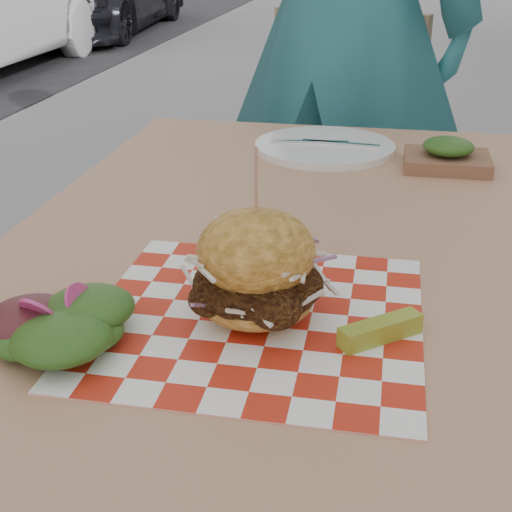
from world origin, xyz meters
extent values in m
imported|color=#2A7179|center=(-0.13, 0.79, 0.95)|extent=(0.80, 0.66, 1.90)
cube|color=tan|center=(-0.12, -0.17, 0.73)|extent=(0.80, 1.20, 0.04)
cylinder|color=#333338|center=(-0.46, 0.37, 0.35)|extent=(0.05, 0.05, 0.71)
cylinder|color=#333338|center=(0.22, 0.37, 0.35)|extent=(0.05, 0.05, 0.71)
cube|color=tan|center=(-0.12, 0.63, 0.45)|extent=(0.53, 0.53, 0.04)
cube|color=tan|center=(-0.06, 0.82, 0.70)|extent=(0.41, 0.17, 0.50)
cylinder|color=#333338|center=(-0.35, 0.52, 0.21)|extent=(0.03, 0.03, 0.43)
cylinder|color=#333338|center=(-0.01, 0.41, 0.21)|extent=(0.03, 0.03, 0.43)
cylinder|color=#333338|center=(-0.24, 0.86, 0.21)|extent=(0.03, 0.03, 0.43)
cylinder|color=#333338|center=(0.11, 0.75, 0.21)|extent=(0.03, 0.03, 0.43)
cube|color=red|center=(-0.13, -0.43, 0.75)|extent=(0.36, 0.36, 0.00)
ellipsoid|color=gold|center=(-0.13, -0.43, 0.77)|extent=(0.13, 0.13, 0.04)
ellipsoid|color=brown|center=(-0.13, -0.43, 0.79)|extent=(0.14, 0.13, 0.07)
ellipsoid|color=gold|center=(-0.13, -0.43, 0.83)|extent=(0.13, 0.13, 0.09)
cylinder|color=tan|center=(-0.13, -0.43, 0.90)|extent=(0.00, 0.00, 0.10)
cube|color=#9A9E2D|center=(0.01, -0.45, 0.76)|extent=(0.09, 0.08, 0.02)
ellipsoid|color=#3F1419|center=(-0.29, -0.51, 0.76)|extent=(0.08, 0.08, 0.03)
ellipsoid|color=#183F12|center=(-0.30, -0.49, 0.76)|extent=(0.08, 0.08, 0.03)
ellipsoid|color=#183F12|center=(-0.33, -0.49, 0.76)|extent=(0.08, 0.08, 0.03)
ellipsoid|color=#3F1419|center=(-0.34, -0.50, 0.76)|extent=(0.08, 0.08, 0.03)
ellipsoid|color=#183F12|center=(-0.34, -0.53, 0.76)|extent=(0.08, 0.08, 0.03)
ellipsoid|color=#183F12|center=(-0.33, -0.54, 0.76)|extent=(0.08, 0.08, 0.03)
ellipsoid|color=#3F1419|center=(-0.30, -0.54, 0.76)|extent=(0.08, 0.08, 0.03)
cylinder|color=#D03983|center=(-0.30, -0.49, 0.79)|extent=(0.05, 0.05, 0.04)
cylinder|color=white|center=(-0.12, 0.23, 0.76)|extent=(0.27, 0.27, 0.01)
cube|color=silver|center=(-0.15, 0.23, 0.77)|extent=(0.15, 0.03, 0.00)
cube|color=silver|center=(-0.09, 0.23, 0.77)|extent=(0.15, 0.03, 0.00)
cube|color=brown|center=(0.10, 0.17, 0.76)|extent=(0.15, 0.12, 0.02)
ellipsoid|color=#183F12|center=(0.10, 0.17, 0.79)|extent=(0.09, 0.09, 0.03)
camera|label=1|loc=(0.00, -1.10, 1.14)|focal=50.00mm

